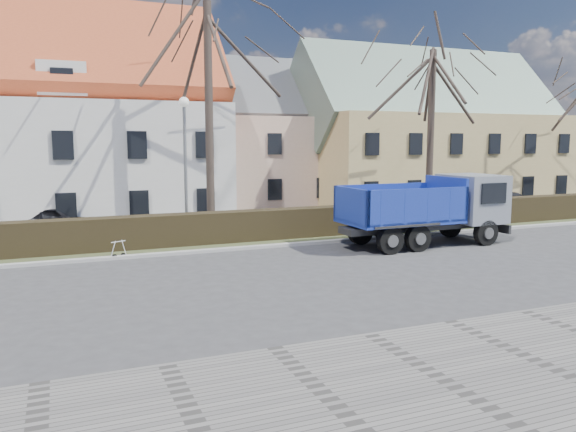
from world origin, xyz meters
name	(u,v)px	position (x,y,z in m)	size (l,w,h in m)	color
ground	(334,270)	(0.00, 0.00, 0.00)	(120.00, 120.00, 0.00)	#3A3A3C
sidewalk_near	(532,360)	(0.00, -8.50, 0.04)	(80.00, 5.00, 0.08)	slate
curb_far	(283,245)	(0.00, 4.60, 0.06)	(80.00, 0.30, 0.12)	#A6A5A1
grass_strip	(269,239)	(0.00, 6.20, 0.05)	(80.00, 3.00, 0.10)	#3D4627
hedge	(271,226)	(0.00, 6.00, 0.65)	(60.00, 0.90, 1.30)	black
building_pink	(253,145)	(4.00, 20.00, 4.00)	(10.80, 8.80, 8.00)	beige
building_yellow	(427,141)	(16.00, 17.00, 4.25)	(18.80, 10.80, 8.50)	tan
tree_1	(209,95)	(-2.00, 8.50, 6.33)	(9.20, 9.20, 12.65)	#372D26
tree_2	(431,118)	(10.00, 8.50, 5.50)	(8.00, 8.00, 11.00)	#372D26
dump_truck	(419,210)	(5.30, 2.74, 1.48)	(7.42, 2.75, 2.97)	navy
streetlight	(186,170)	(-3.44, 7.00, 3.08)	(0.48, 0.48, 6.17)	gray
cart_frame	(113,250)	(-6.68, 4.62, 0.37)	(0.80, 0.46, 0.73)	silver
parked_car_a	(53,220)	(-8.72, 11.46, 0.68)	(1.61, 4.01, 1.37)	black
parked_car_b	(509,201)	(17.13, 10.03, 0.61)	(1.71, 4.20, 1.22)	#2A2A2C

